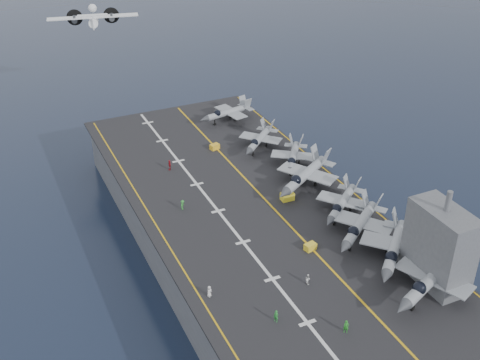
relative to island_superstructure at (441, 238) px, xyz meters
name	(u,v)px	position (x,y,z in m)	size (l,w,h in m)	color
ground	(249,251)	(-15.00, 30.00, -17.90)	(500.00, 500.00, 0.00)	#142135
hull	(249,229)	(-15.00, 30.00, -12.90)	(36.00, 90.00, 10.00)	#56595E
flight_deck	(250,204)	(-15.00, 30.00, -7.70)	(38.00, 92.00, 0.40)	black
foul_line	(265,199)	(-12.00, 30.00, -7.48)	(0.35, 90.00, 0.02)	gold
landing_centerline	(218,211)	(-21.00, 30.00, -7.48)	(0.50, 90.00, 0.02)	silver
deck_edge_port	(157,226)	(-32.00, 30.00, -7.48)	(0.25, 90.00, 0.02)	gold
deck_edge_stbd	(339,181)	(3.50, 30.00, -7.48)	(0.25, 90.00, 0.02)	gold
island_superstructure	(441,238)	(0.00, 0.00, 0.00)	(5.00, 10.00, 15.00)	#56595E
fighter_jet_0	(431,278)	(-2.59, -2.16, -4.69)	(19.08, 16.13, 5.62)	#9BA4AA
fighter_jet_1	(395,246)	(-2.43, 6.08, -4.78)	(18.63, 18.33, 5.45)	#98A0A9
fighter_jet_2	(360,223)	(-3.50, 13.53, -4.89)	(18.03, 16.95, 5.21)	gray
fighter_jet_3	(342,202)	(-2.27, 20.43, -5.16)	(16.13, 15.39, 4.68)	#A0A7B1
fighter_jet_4	(305,174)	(-3.53, 30.63, -4.67)	(19.57, 17.81, 5.66)	#9EA8B0
fighter_jet_5	(293,156)	(-1.54, 38.59, -5.25)	(14.61, 15.59, 4.51)	gray
fighter_jet_6	(259,138)	(-3.96, 48.26, -5.26)	(15.35, 15.10, 4.49)	gray
fighter_jet_8	(228,112)	(-4.28, 63.24, -5.21)	(14.65, 11.21, 4.58)	#9FA8AE
tow_cart_a	(310,247)	(-12.35, 13.83, -6.96)	(2.00, 1.50, 1.09)	yellow
tow_cart_b	(287,196)	(-8.48, 28.22, -6.82)	(2.28, 1.50, 1.36)	yellow
tow_cart_c	(215,147)	(-12.46, 51.74, -6.95)	(2.10, 1.65, 1.11)	yellow
crew_0	(209,291)	(-30.72, 10.41, -6.62)	(1.27, 1.17, 1.75)	silver
crew_1	(276,316)	(-24.64, 2.03, -6.59)	(1.18, 1.31, 1.82)	#268C33
crew_3	(183,205)	(-26.30, 33.11, -6.60)	(1.24, 1.28, 1.79)	#2C8D31
crew_4	(170,165)	(-23.66, 47.41, -6.47)	(1.11, 1.40, 2.06)	#9E0F17
crew_6	(346,327)	(-17.36, -3.55, -6.54)	(1.37, 1.19, 1.92)	#238A25
crew_7	(308,279)	(-16.85, 7.01, -6.68)	(0.66, 0.99, 1.64)	white
transport_plane	(94,22)	(-25.65, 93.38, 9.86)	(23.60, 18.48, 4.97)	silver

